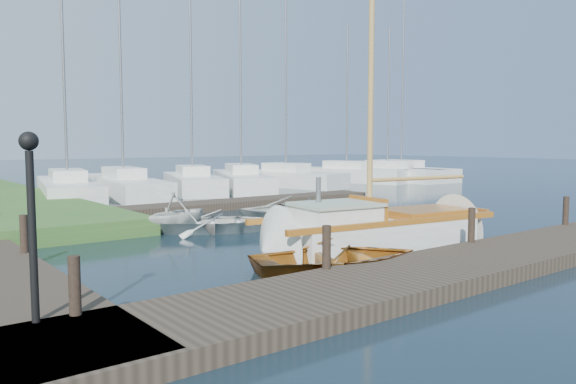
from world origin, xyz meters
TOP-DOWN VIEW (x-y plane):
  - ground at (0.00, 0.00)m, footprint 160.00×160.00m
  - near_dock at (0.00, -6.00)m, footprint 18.00×2.20m
  - far_dock at (2.00, 6.50)m, footprint 14.00×1.60m
  - pontoon at (10.00, 16.00)m, footprint 30.00×1.60m
  - mooring_post_0 at (-7.50, -5.00)m, footprint 0.16×0.16m
  - mooring_post_1 at (-3.00, -5.00)m, footprint 0.16×0.16m
  - mooring_post_2 at (1.50, -5.00)m, footprint 0.16×0.16m
  - mooring_post_3 at (6.00, -5.00)m, footprint 0.16×0.16m
  - mooring_post_4 at (-7.00, 0.00)m, footprint 0.16×0.16m
  - lamp_post at (-8.00, -5.00)m, footprint 0.24×0.24m
  - sailboat at (0.58, -3.03)m, footprint 7.35×2.90m
  - dinghy at (-2.07, -4.31)m, footprint 4.17×3.56m
  - tender_a at (-1.32, 1.55)m, footprint 4.17×3.73m
  - tender_b at (-2.24, 2.43)m, footprint 3.01×2.83m
  - tender_c at (2.28, 2.32)m, footprint 4.16×2.98m
  - marina_boat_0 at (-2.12, 13.47)m, footprint 3.95×9.19m
  - marina_boat_1 at (0.69, 14.00)m, footprint 3.46×9.72m
  - marina_boat_2 at (4.38, 13.83)m, footprint 4.60×7.98m
  - marina_boat_3 at (7.50, 13.94)m, footprint 6.00×9.69m
  - marina_boat_4 at (10.60, 13.81)m, footprint 3.61×8.08m
  - marina_boat_5 at (16.20, 14.48)m, footprint 4.50×8.50m
  - marina_boat_6 at (19.13, 13.51)m, footprint 2.26×8.42m
  - marina_boat_7 at (20.72, 13.67)m, footprint 2.54×8.76m

SIDE VIEW (x-z plane):
  - ground at x=0.00m, z-range 0.00..0.00m
  - near_dock at x=0.00m, z-range 0.00..0.30m
  - far_dock at x=2.00m, z-range 0.00..0.30m
  - pontoon at x=10.00m, z-range 0.00..0.30m
  - sailboat at x=0.58m, z-range -4.57..5.26m
  - tender_a at x=-1.32m, z-range 0.00..0.71m
  - dinghy at x=-2.07m, z-range 0.00..0.73m
  - tender_c at x=2.28m, z-range 0.00..0.86m
  - marina_boat_1 at x=0.69m, z-range -4.62..5.74m
  - marina_boat_6 at x=19.13m, z-range -4.57..5.70m
  - marina_boat_5 at x=16.20m, z-range -4.56..5.69m
  - marina_boat_0 at x=-2.12m, z-range -5.16..6.30m
  - marina_boat_3 at x=7.50m, z-range -5.93..7.09m
  - marina_boat_4 at x=10.60m, z-range -5.35..6.51m
  - marina_boat_2 at x=4.38m, z-range -5.43..6.59m
  - marina_boat_7 at x=20.72m, z-range -5.87..7.04m
  - tender_b at x=-2.24m, z-range 0.00..1.27m
  - mooring_post_0 at x=-7.50m, z-range 0.30..1.10m
  - mooring_post_1 at x=-3.00m, z-range 0.30..1.10m
  - mooring_post_2 at x=1.50m, z-range 0.30..1.10m
  - mooring_post_3 at x=6.00m, z-range 0.30..1.10m
  - mooring_post_4 at x=-7.00m, z-range 0.30..1.10m
  - lamp_post at x=-8.00m, z-range 0.65..3.09m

